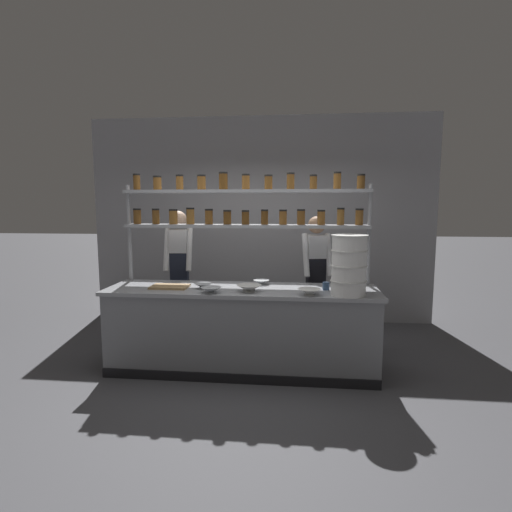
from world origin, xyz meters
TOP-DOWN VIEW (x-y plane):
  - ground_plane at (0.00, 0.00)m, footprint 40.00×40.00m
  - back_wall at (0.00, 2.05)m, footprint 5.34×0.12m
  - prep_counter at (0.00, -0.00)m, footprint 2.94×0.76m
  - spice_shelf_unit at (-0.01, 0.33)m, footprint 2.83×0.28m
  - chef_left at (-0.94, 0.80)m, footprint 0.38×0.32m
  - chef_center at (0.83, 0.77)m, footprint 0.40×0.33m
  - container_stack at (1.11, -0.22)m, footprint 0.36×0.36m
  - cutting_board at (-0.79, -0.06)m, footprint 0.40×0.26m
  - prep_bowl_near_left at (0.19, 0.24)m, footprint 0.18×0.18m
  - prep_bowl_center_front at (0.10, -0.17)m, footprint 0.26×0.26m
  - prep_bowl_center_back at (-0.28, -0.26)m, footprint 0.21×0.21m
  - prep_bowl_near_right at (0.72, -0.26)m, footprint 0.23×0.23m
  - prep_bowl_far_left at (-0.42, -0.05)m, footprint 0.19×0.19m
  - serving_cup_front at (0.91, 0.02)m, footprint 0.07×0.07m

SIDE VIEW (x-z plane):
  - ground_plane at x=0.00m, z-range 0.00..0.00m
  - prep_counter at x=0.00m, z-range 0.00..0.92m
  - cutting_board at x=-0.79m, z-range 0.92..0.94m
  - prep_bowl_near_left at x=0.19m, z-range 0.92..0.97m
  - prep_bowl_far_left at x=-0.42m, z-range 0.92..0.97m
  - prep_bowl_center_back at x=-0.28m, z-range 0.92..0.98m
  - prep_bowl_near_right at x=0.72m, z-range 0.92..0.98m
  - prep_bowl_center_front at x=0.10m, z-range 0.92..0.99m
  - serving_cup_front at x=0.91m, z-range 0.92..1.00m
  - chef_center at x=0.83m, z-range 0.13..1.81m
  - chef_left at x=-0.94m, z-range 0.14..1.89m
  - container_stack at x=1.11m, z-range 0.92..1.53m
  - back_wall at x=0.00m, z-range 0.00..3.17m
  - spice_shelf_unit at x=-0.01m, z-range 0.65..2.84m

